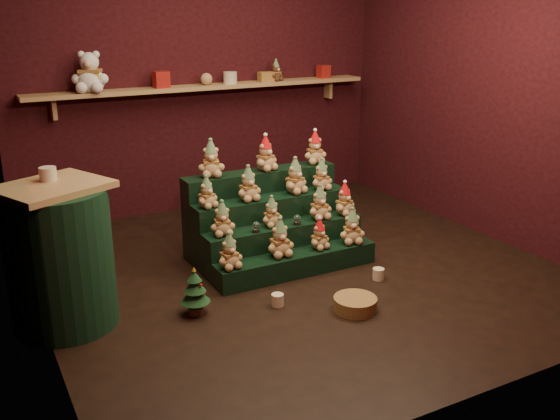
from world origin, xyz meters
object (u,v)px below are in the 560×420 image
riser_tier_front (297,263)px  wicker_basket (355,304)px  snow_globe_a (256,227)px  mug_left (278,300)px  mini_christmas_tree (195,291)px  white_bear (90,66)px  snow_globe_b (297,220)px  side_table (60,257)px  mug_right (378,274)px  brown_bear (276,70)px  snow_globe_c (328,214)px

riser_tier_front → wicker_basket: size_ratio=4.47×
snow_globe_a → mug_left: 0.70m
mini_christmas_tree → white_bear: white_bear is taller
snow_globe_b → side_table: bearing=-175.8°
mug_left → mug_right: size_ratio=0.98×
mug_right → brown_bear: size_ratio=0.42×
snow_globe_b → wicker_basket: 0.98m
side_table → brown_bear: brown_bear is taller
snow_globe_b → mini_christmas_tree: snow_globe_b is taller
snow_globe_c → mug_left: size_ratio=0.91×
riser_tier_front → brown_bear: size_ratio=6.38×
side_table → white_bear: 2.27m
wicker_basket → brown_bear: size_ratio=1.43×
side_table → snow_globe_b: bearing=-20.1°
mug_right → brown_bear: (0.30, 2.31, 1.38)m
snow_globe_a → wicker_basket: size_ratio=0.28×
riser_tier_front → mug_left: 0.59m
snow_globe_a → side_table: side_table is taller
side_table → mini_christmas_tree: size_ratio=2.76×
snow_globe_a → mug_right: size_ratio=0.94×
snow_globe_a → mini_christmas_tree: snow_globe_a is taller
mug_left → brown_bear: (1.22, 2.34, 1.38)m
riser_tier_front → wicker_basket: 0.76m
riser_tier_front → snow_globe_b: size_ratio=16.27×
snow_globe_b → mug_left: (-0.50, -0.59, -0.36)m
wicker_basket → white_bear: white_bear is taller
snow_globe_a → brown_bear: 2.31m
mug_left → wicker_basket: bearing=-35.5°
snow_globe_b → brown_bear: (0.73, 1.75, 1.03)m
mug_right → wicker_basket: size_ratio=0.30×
snow_globe_a → snow_globe_c: (0.67, 0.00, -0.00)m
snow_globe_a → snow_globe_c: bearing=0.0°
riser_tier_front → snow_globe_b: 0.36m
white_bear → riser_tier_front: bearing=-35.9°
mug_right → brown_bear: brown_bear is taller
mini_christmas_tree → snow_globe_c: bearing=17.3°
snow_globe_c → mini_christmas_tree: size_ratio=0.23×
riser_tier_front → snow_globe_a: bearing=150.7°
snow_globe_a → mini_christmas_tree: size_ratio=0.24×
mini_christmas_tree → mug_right: mini_christmas_tree is taller
riser_tier_front → brown_bear: (0.82, 1.91, 1.34)m
riser_tier_front → mug_right: bearing=-38.0°
snow_globe_b → snow_globe_c: snow_globe_b is taller
wicker_basket → mug_right: bearing=36.9°
snow_globe_c → side_table: bearing=-176.3°
snow_globe_a → snow_globe_b: same height
side_table → wicker_basket: (1.86, -0.78, -0.44)m
side_table → wicker_basket: bearing=-46.9°
mini_christmas_tree → riser_tier_front: bearing=15.2°
mug_right → mini_christmas_tree: bearing=174.7°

